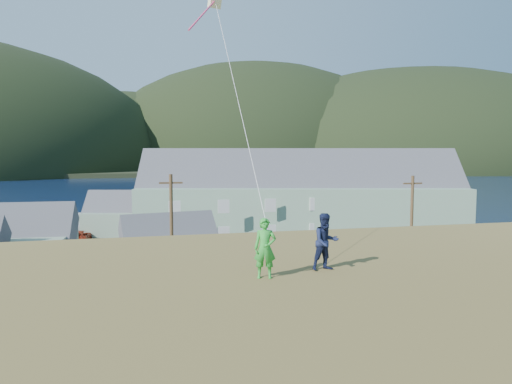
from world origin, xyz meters
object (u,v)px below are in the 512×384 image
Objects in this scene: shed_palegreen_far at (129,216)px; kite_flyer_green at (265,248)px; lodge at (299,198)px; shed_palegreen_near at (10,244)px; wharf at (137,220)px; shed_white at (170,247)px; kite_flyer_navy at (326,242)px.

shed_palegreen_far is 47.16m from kite_flyer_green.
lodge is 3.73× the size of shed_palegreen_near.
shed_palegreen_far is at bearing 176.52° from lodge.
wharf is 2.48× the size of shed_palegreen_near.
kite_flyer_navy reaches higher than shed_white.
kite_flyer_green is at bearing -98.41° from shed_white.
shed_palegreen_far is at bearing -91.96° from wharf.
kite_flyer_green reaches higher than wharf.
shed_palegreen_far is (-0.43, -12.64, 2.26)m from wharf.
kite_flyer_green is at bearing -70.21° from shed_palegreen_far.
wharf is 12.85m from shed_palegreen_far.
shed_palegreen_far is at bearing 111.03° from kite_flyer_green.
wharf is 27.29m from lodge.
shed_white is 5.67× the size of kite_flyer_navy.
wharf is at bearing 85.60° from shed_white.
shed_palegreen_far is 7.45× the size of kite_flyer_navy.
wharf is at bearing 89.69° from kite_flyer_navy.
kite_flyer_navy reaches higher than wharf.
shed_palegreen_near reaches higher than wharf.
shed_palegreen_far is at bearing 63.27° from shed_palegreen_near.
shed_palegreen_near is (-9.39, -28.92, 2.36)m from wharf.
shed_palegreen_near is 6.73× the size of kite_flyer_navy.
shed_palegreen_far is at bearing 91.43° from shed_white.
shed_palegreen_near is 13.37m from shed_white.
lodge reaches higher than kite_flyer_navy.
shed_palegreen_far is (-4.20, 18.64, 0.27)m from shed_white.
wharf is at bearing 100.98° from shed_palegreen_far.
kite_flyer_navy is at bearing 26.71° from kite_flyer_green.
lodge is at bearing -43.42° from wharf.
shed_white is 19.11m from shed_palegreen_far.
wharf is at bearing 109.16° from kite_flyer_green.
kite_flyer_navy is (16.34, -29.85, 5.17)m from shed_palegreen_near.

